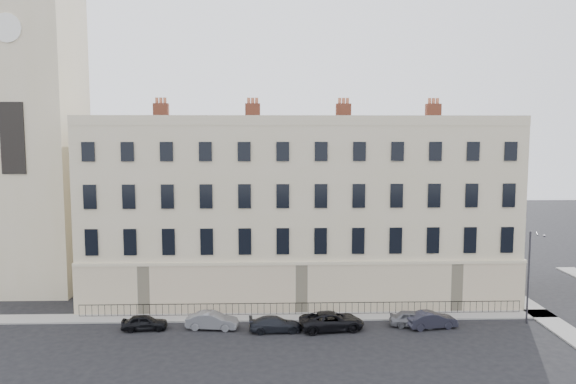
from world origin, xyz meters
name	(u,v)px	position (x,y,z in m)	size (l,w,h in m)	color
ground	(391,340)	(0.00, 0.00, 0.00)	(160.00, 160.00, 0.00)	black
terrace	(298,211)	(-5.97, 11.97, 7.50)	(36.22, 12.22, 17.00)	beige
church_tower	(30,86)	(-30.00, 14.00, 18.66)	(8.00, 8.13, 44.00)	beige
pavement_terrace	(251,317)	(-10.00, 5.00, 0.06)	(48.00, 2.00, 0.12)	gray
pavement_east_return	(523,303)	(13.00, 8.00, 0.06)	(2.00, 24.00, 0.12)	gray
railings	(302,309)	(-6.00, 5.40, 0.55)	(35.00, 0.04, 0.96)	black
car_a	(145,322)	(-17.76, 2.52, 0.57)	(1.34, 3.32, 1.13)	black
car_b	(212,321)	(-12.81, 2.59, 0.63)	(1.33, 3.81, 1.25)	slate
car_c	(275,324)	(-8.15, 1.88, 0.55)	(1.55, 3.82, 1.11)	black
car_d	(332,321)	(-3.97, 2.15, 0.66)	(2.19, 4.76, 1.32)	black
car_e	(413,319)	(2.19, 2.59, 0.60)	(1.42, 3.53, 1.20)	slate
car_f	(431,320)	(3.46, 2.26, 0.62)	(1.31, 3.75, 1.24)	#21212C
streetlamp	(530,273)	(11.04, 2.95, 3.94)	(0.70, 1.46, 7.11)	#353439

